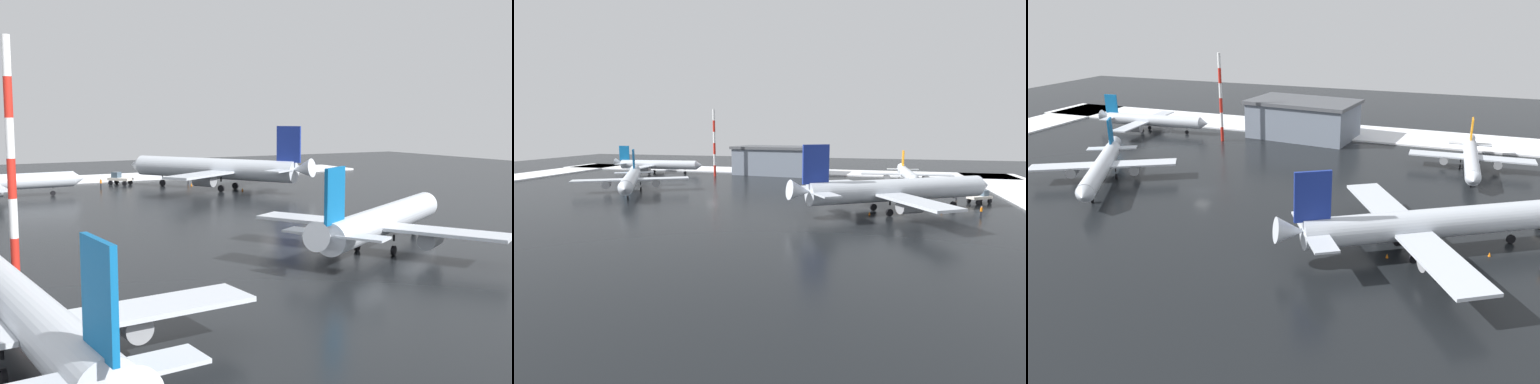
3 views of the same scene
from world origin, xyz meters
The scene contains 11 objects.
ground_plane centered at (0.00, 0.00, 0.00)m, with size 240.00×240.00×0.00m, color black.
snow_bank_far centered at (0.00, -50.00, 0.19)m, with size 152.00×16.00×0.38m, color white.
airplane_parked_portside centered at (-37.36, 10.09, 3.86)m, with size 35.05×30.05×11.69m.
airplane_parked_starboard centered at (18.31, 2.39, 3.02)m, with size 23.94×28.02×9.14m.
airplane_far_rear centered at (33.06, -33.89, 2.91)m, with size 29.68×24.66×8.81m.
airplane_distant_tail centered at (-42.23, -26.85, 2.72)m, with size 22.92×27.67×8.22m.
ground_crew_near_tug centered at (-50.56, -7.78, 0.97)m, with size 0.36×0.36×1.71m.
antenna_mast centered at (12.31, -31.74, 9.98)m, with size 0.70×0.70×19.96m.
cargo_hangar centered at (-4.02, -42.12, 4.44)m, with size 26.44×17.54×8.80m.
traffic_cone_near_nose centered at (-33.48, 13.22, 0.28)m, with size 0.36×0.36×0.55m, color orange.
traffic_cone_mid_line centered at (-45.37, 8.33, 0.28)m, with size 0.36×0.36×0.55m, color orange.
Camera 3 is at (-40.84, 69.33, 29.01)m, focal length 35.00 mm.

